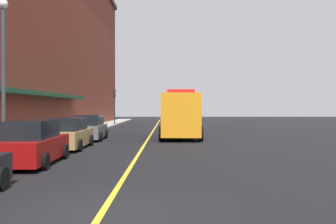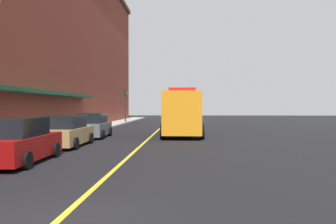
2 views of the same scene
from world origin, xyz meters
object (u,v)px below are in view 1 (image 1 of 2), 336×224
parked_car_3 (89,128)px  parking_meter_1 (19,134)px  parking_meter_2 (71,124)px  parked_car_1 (32,144)px  utility_truck (181,116)px  parked_car_2 (68,134)px  street_lamp_left (3,59)px  traffic_light_near (115,100)px

parked_car_3 → parking_meter_1: size_ratio=3.27×
parked_car_3 → parking_meter_2: parked_car_3 is taller
parking_meter_1 → parked_car_1: bearing=-58.1°
parked_car_1 → parking_meter_1: size_ratio=3.68×
parked_car_3 → utility_truck: (6.32, 1.75, 0.83)m
parked_car_2 → parking_meter_2: 6.19m
parking_meter_2 → street_lamp_left: (-0.60, -9.67, 3.34)m
parked_car_2 → parked_car_3: parked_car_3 is taller
utility_truck → traffic_light_near: (-7.63, 20.03, 1.52)m
traffic_light_near → parked_car_1: bearing=-87.7°
parked_car_1 → parking_meter_1: bearing=30.0°
parked_car_1 → parking_meter_1: (-1.40, 2.25, 0.24)m
utility_truck → traffic_light_near: bearing=-157.7°
parked_car_3 → street_lamp_left: street_lamp_left is taller
traffic_light_near → street_lamp_left: bearing=-91.2°
parked_car_2 → parking_meter_1: size_ratio=3.67×
parking_meter_1 → parked_car_3: bearing=81.3°
parked_car_2 → parked_car_3: 5.52m
parking_meter_2 → traffic_light_near: traffic_light_near is taller
parking_meter_1 → utility_truck: bearing=54.4°
parked_car_1 → utility_truck: (6.30, 12.98, 0.82)m
parking_meter_2 → traffic_light_near: bearing=89.8°
parked_car_3 → parking_meter_2: bearing=68.1°
utility_truck → parked_car_3: bearing=-73.1°
parked_car_2 → utility_truck: size_ratio=0.62×
utility_truck → street_lamp_left: (-8.29, -10.91, 2.77)m
parked_car_2 → utility_truck: (6.36, 7.28, 0.84)m
parking_meter_2 → traffic_light_near: 21.37m
parked_car_1 → utility_truck: 14.45m
parked_car_2 → traffic_light_near: 27.44m
parking_meter_1 → parking_meter_2: (0.00, 9.49, 0.00)m
parked_car_1 → utility_truck: bearing=-27.7°
utility_truck → parking_meter_1: 13.22m
street_lamp_left → traffic_light_near: (0.66, 30.94, -1.24)m
parking_meter_2 → parked_car_3: bearing=-20.6°
street_lamp_left → parked_car_1: bearing=-46.0°
traffic_light_near → utility_truck: bearing=-69.1°
parked_car_3 → traffic_light_near: traffic_light_near is taller
parked_car_3 → traffic_light_near: size_ratio=1.01×
parked_car_3 → parked_car_1: bearing=178.8°
parked_car_1 → parking_meter_2: (-1.40, 11.74, 0.24)m
parked_car_1 → street_lamp_left: bearing=42.2°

